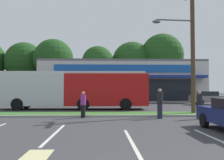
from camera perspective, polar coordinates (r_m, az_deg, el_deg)
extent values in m
cube|color=#386B28|center=(17.51, 0.46, -7.56)|extent=(56.00, 2.20, 0.12)
cube|color=#99968C|center=(16.30, 0.65, -7.96)|extent=(56.00, 0.24, 0.12)
cube|color=silver|center=(10.47, -12.58, -11.53)|extent=(0.12, 4.80, 0.01)
cube|color=silver|center=(8.73, 4.34, -13.48)|extent=(0.12, 4.80, 0.01)
cube|color=silver|center=(9.58, 22.81, -12.30)|extent=(0.12, 4.80, 0.01)
cube|color=beige|center=(7.13, -16.69, -16.01)|extent=(0.70, 1.60, 0.01)
cube|color=beige|center=(40.52, 1.83, -0.67)|extent=(22.63, 13.79, 5.46)
cube|color=black|center=(33.59, 2.64, -2.24)|extent=(19.01, 0.08, 2.84)
cube|color=navy|center=(32.98, 2.73, 0.79)|extent=(21.28, 1.40, 0.35)
cube|color=#1959AD|center=(33.66, 2.64, 2.60)|extent=(18.11, 0.16, 0.98)
cube|color=slate|center=(40.69, 1.83, 3.39)|extent=(22.63, 13.79, 0.30)
cylinder|color=#473323|center=(52.00, -18.91, -1.58)|extent=(0.44, 0.44, 4.17)
sphere|color=#1E4719|center=(52.26, -18.84, 3.81)|extent=(7.53, 7.53, 7.53)
cylinder|color=#473323|center=(48.34, -12.90, -1.36)|extent=(0.44, 0.44, 4.59)
sphere|color=#1E4719|center=(48.66, -12.86, 4.58)|extent=(7.32, 7.32, 7.32)
cylinder|color=#473323|center=(47.17, -3.18, -1.43)|extent=(0.44, 0.44, 4.54)
sphere|color=#1E4719|center=(47.43, -3.17, 3.99)|extent=(5.89, 5.89, 5.89)
cylinder|color=#473323|center=(49.96, 4.49, -1.66)|extent=(0.44, 0.44, 4.18)
sphere|color=#1E4719|center=(50.25, 4.48, 4.05)|extent=(7.77, 7.77, 7.77)
cylinder|color=#473323|center=(50.04, 11.11, -0.99)|extent=(0.44, 0.44, 5.31)
sphere|color=#1E4719|center=(50.47, 11.07, 5.49)|extent=(8.10, 8.10, 8.10)
cylinder|color=#4C3826|center=(18.87, 17.46, 6.54)|extent=(0.30, 0.30, 9.06)
cylinder|color=#59595B|center=(18.78, 13.70, 12.76)|extent=(2.60, 0.33, 0.10)
ellipsoid|color=#59595B|center=(18.33, 9.81, 12.61)|extent=(0.56, 0.32, 0.24)
cube|color=#B71414|center=(22.45, -1.22, -2.16)|extent=(7.08, 2.73, 2.70)
cube|color=silver|center=(23.40, -17.04, -2.07)|extent=(5.80, 2.70, 2.70)
cube|color=silver|center=(22.70, -8.48, 1.52)|extent=(12.30, 2.62, 0.20)
cube|color=black|center=(23.96, -8.06, -0.97)|extent=(11.73, 0.37, 1.19)
cube|color=black|center=(24.39, -23.58, -1.22)|extent=(0.12, 2.17, 1.51)
cylinder|color=black|center=(22.62, -20.25, -5.07)|extent=(1.01, 0.33, 1.00)
cylinder|color=black|center=(24.84, -18.42, -4.82)|extent=(1.01, 0.33, 1.00)
cylinder|color=black|center=(21.42, -6.41, -5.36)|extent=(1.01, 0.33, 1.00)
cylinder|color=black|center=(23.75, -5.83, -5.04)|extent=(1.01, 0.33, 1.00)
cylinder|color=black|center=(21.35, 3.04, -5.38)|extent=(1.01, 0.33, 1.00)
cylinder|color=black|center=(23.69, 2.68, -5.06)|extent=(1.01, 0.33, 1.00)
cylinder|color=black|center=(12.50, 19.74, -8.44)|extent=(0.22, 0.64, 0.64)
cube|color=maroon|center=(28.11, 0.22, -4.21)|extent=(4.18, 1.88, 0.74)
cube|color=black|center=(28.11, 0.65, -2.96)|extent=(1.88, 1.66, 0.48)
cylinder|color=black|center=(27.21, -2.44, -5.05)|extent=(0.64, 0.22, 0.64)
cylinder|color=black|center=(29.00, -2.42, -4.87)|extent=(0.64, 0.22, 0.64)
cylinder|color=black|center=(27.32, 3.02, -5.04)|extent=(0.64, 0.22, 0.64)
cylinder|color=black|center=(29.10, 2.71, -4.86)|extent=(0.64, 0.22, 0.64)
cube|color=#515459|center=(28.64, -11.30, -4.22)|extent=(4.69, 1.75, 0.64)
cube|color=black|center=(28.66, -11.75, -3.03)|extent=(2.11, 1.54, 0.55)
cylinder|color=black|center=(29.28, -8.22, -4.82)|extent=(0.64, 0.22, 0.64)
cylinder|color=black|center=(27.63, -8.59, -4.99)|extent=(0.64, 0.22, 0.64)
cylinder|color=black|center=(29.73, -13.82, -4.74)|extent=(0.64, 0.22, 0.64)
cylinder|color=black|center=(28.11, -14.51, -4.89)|extent=(0.64, 0.22, 0.64)
cube|color=slate|center=(30.94, 20.80, -3.92)|extent=(4.23, 1.74, 0.69)
cube|color=black|center=(30.85, 20.42, -2.83)|extent=(1.90, 1.53, 0.49)
cylinder|color=black|center=(32.24, 22.39, -4.43)|extent=(0.64, 0.22, 0.64)
cylinder|color=black|center=(31.25, 17.99, -4.57)|extent=(0.64, 0.22, 0.64)
cylinder|color=black|center=(29.70, 19.09, -4.69)|extent=(0.64, 0.22, 0.64)
cylinder|color=black|center=(15.89, 18.84, -6.78)|extent=(0.28, 0.28, 0.80)
cylinder|color=black|center=(15.85, 18.81, -4.21)|extent=(0.33, 0.33, 0.63)
sphere|color=tan|center=(15.84, 18.79, -2.68)|extent=(0.22, 0.22, 0.22)
cylinder|color=#1E2338|center=(15.63, 10.56, -6.82)|extent=(0.30, 0.30, 0.86)
cylinder|color=black|center=(15.59, 10.54, -4.00)|extent=(0.36, 0.36, 0.68)
sphere|color=tan|center=(15.58, 10.53, -2.32)|extent=(0.24, 0.24, 0.24)
cylinder|color=black|center=(15.89, -6.41, -6.92)|extent=(0.27, 0.27, 0.77)
cylinder|color=#99338C|center=(15.85, -6.40, -4.43)|extent=(0.32, 0.32, 0.61)
sphere|color=tan|center=(15.84, -6.39, -2.94)|extent=(0.21, 0.21, 0.21)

